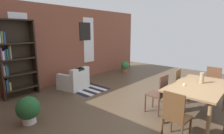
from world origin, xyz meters
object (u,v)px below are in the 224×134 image
at_px(potted_plant_corner, 125,66).
at_px(dining_chair_head_right, 212,83).
at_px(bookshelf_tall, 14,59).
at_px(armchair_white, 74,81).
at_px(vase_on_table, 202,78).
at_px(dining_chair_head_left, 175,115).
at_px(dining_table, 199,88).
at_px(dining_chair_far_right, 173,85).
at_px(potted_plant_by_shelf, 28,109).
at_px(dining_chair_far_left, 159,93).

bearing_deg(potted_plant_corner, dining_chair_head_right, -107.08).
height_order(bookshelf_tall, armchair_white, bookshelf_tall).
bearing_deg(armchair_white, vase_on_table, -77.94).
distance_m(bookshelf_tall, potted_plant_corner, 4.81).
height_order(vase_on_table, dining_chair_head_left, vase_on_table).
xyz_separation_m(vase_on_table, dining_chair_head_right, (1.11, -0.00, -0.37)).
height_order(dining_table, potted_plant_corner, dining_table).
distance_m(dining_chair_far_right, dining_chair_head_left, 1.88).
bearing_deg(armchair_white, potted_plant_by_shelf, -150.75).
bearing_deg(vase_on_table, bookshelf_tall, 117.82).
relative_size(dining_table, dining_chair_far_left, 1.95).
bearing_deg(dining_chair_far_left, vase_on_table, -51.06).
xyz_separation_m(armchair_white, potted_plant_corner, (3.14, 0.19, 0.01)).
distance_m(dining_chair_far_right, dining_chair_head_right, 1.16).
relative_size(vase_on_table, armchair_white, 0.27).
relative_size(dining_chair_head_right, bookshelf_tall, 0.42).
distance_m(dining_chair_far_right, armchair_white, 3.21).
height_order(dining_chair_far_right, potted_plant_corner, dining_chair_far_right).
distance_m(vase_on_table, potted_plant_by_shelf, 3.94).
distance_m(dining_chair_far_left, potted_plant_by_shelf, 2.95).
relative_size(dining_chair_far_left, potted_plant_by_shelf, 1.60).
relative_size(dining_table, potted_plant_by_shelf, 3.12).
relative_size(dining_chair_head_left, potted_plant_by_shelf, 1.60).
xyz_separation_m(dining_chair_far_right, dining_chair_head_left, (-1.72, -0.75, 0.00)).
xyz_separation_m(dining_table, dining_chair_far_left, (-0.42, 0.75, -0.17)).
height_order(dining_chair_far_right, dining_chair_head_right, same).
bearing_deg(vase_on_table, potted_plant_corner, 59.61).
relative_size(dining_chair_head_right, potted_plant_corner, 1.80).
relative_size(dining_chair_far_right, dining_chair_far_left, 1.00).
bearing_deg(dining_chair_head_right, dining_chair_far_left, 156.19).
bearing_deg(dining_chair_head_right, dining_chair_far_right, 139.20).
bearing_deg(dining_chair_far_left, dining_chair_head_left, -139.54).
bearing_deg(bookshelf_tall, dining_table, -64.11).
xyz_separation_m(dining_chair_head_right, potted_plant_corner, (1.22, 3.98, -0.22)).
bearing_deg(dining_table, dining_chair_far_left, 119.06).
bearing_deg(armchair_white, dining_chair_far_right, -71.08).
relative_size(dining_chair_head_left, dining_chair_head_right, 1.00).
distance_m(vase_on_table, dining_chair_head_left, 1.53).
height_order(dining_chair_head_left, dining_chair_head_right, same).
distance_m(dining_chair_head_right, potted_plant_by_shelf, 4.79).
bearing_deg(bookshelf_tall, dining_chair_far_left, -64.77).
bearing_deg(dining_chair_far_right, potted_plant_by_shelf, 149.11).
height_order(dining_chair_far_right, potted_plant_by_shelf, dining_chair_far_right).
relative_size(vase_on_table, bookshelf_tall, 0.11).
bearing_deg(vase_on_table, dining_chair_head_left, 179.84).
height_order(dining_chair_head_left, dining_chair_far_left, same).
relative_size(dining_chair_far_right, potted_plant_corner, 1.80).
xyz_separation_m(dining_chair_head_left, armchair_white, (0.68, 3.78, -0.23)).
height_order(dining_chair_far_right, bookshelf_tall, bookshelf_tall).
relative_size(bookshelf_tall, armchair_white, 2.49).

